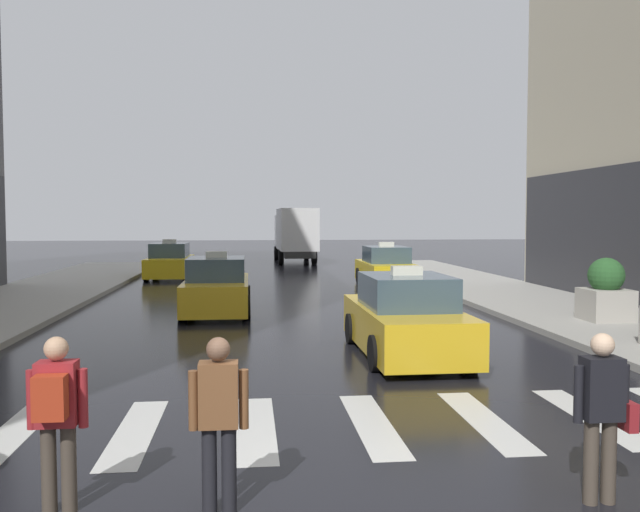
# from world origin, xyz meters

# --- Properties ---
(crosswalk_markings) EXTENTS (11.30, 2.80, 0.01)m
(crosswalk_markings) POSITION_xyz_m (-0.00, 3.00, 0.00)
(crosswalk_markings) COLOR silver
(crosswalk_markings) RESTS_ON ground
(taxi_lead) EXTENTS (1.96, 4.55, 1.80)m
(taxi_lead) POSITION_xyz_m (2.25, 7.33, 0.72)
(taxi_lead) COLOR gold
(taxi_lead) RESTS_ON ground
(taxi_second) EXTENTS (1.93, 4.54, 1.80)m
(taxi_second) POSITION_xyz_m (-1.79, 13.76, 0.72)
(taxi_second) COLOR gold
(taxi_second) RESTS_ON ground
(taxi_third) EXTENTS (1.94, 4.55, 1.80)m
(taxi_third) POSITION_xyz_m (4.64, 20.75, 0.72)
(taxi_third) COLOR yellow
(taxi_third) RESTS_ON ground
(taxi_fourth) EXTENTS (1.97, 4.56, 1.80)m
(taxi_fourth) POSITION_xyz_m (-4.49, 25.43, 0.72)
(taxi_fourth) COLOR yellow
(taxi_fourth) RESTS_ON ground
(box_truck) EXTENTS (2.39, 7.58, 3.35)m
(box_truck) POSITION_xyz_m (2.01, 35.66, 1.85)
(box_truck) COLOR #2D2D2D
(box_truck) RESTS_ON ground
(pedestrian_with_backpack) EXTENTS (0.55, 0.43, 1.65)m
(pedestrian_with_backpack) POSITION_xyz_m (-2.62, 0.65, 0.97)
(pedestrian_with_backpack) COLOR #473D33
(pedestrian_with_backpack) RESTS_ON ground
(pedestrian_with_handbag) EXTENTS (0.60, 0.24, 1.65)m
(pedestrian_with_handbag) POSITION_xyz_m (2.50, 0.33, 0.93)
(pedestrian_with_handbag) COLOR #473D33
(pedestrian_with_handbag) RESTS_ON ground
(pedestrian_plain_coat) EXTENTS (0.55, 0.24, 1.65)m
(pedestrian_plain_coat) POSITION_xyz_m (-1.13, 0.49, 0.94)
(pedestrian_plain_coat) COLOR black
(pedestrian_plain_coat) RESTS_ON ground
(planter_mid_block) EXTENTS (1.10, 1.10, 1.60)m
(planter_mid_block) POSITION_xyz_m (8.17, 10.35, 0.87)
(planter_mid_block) COLOR #A8A399
(planter_mid_block) RESTS_ON curb_right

